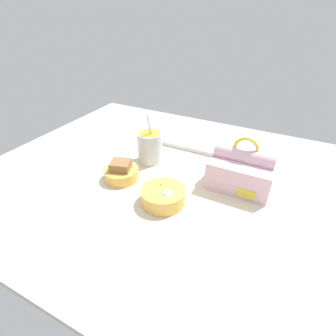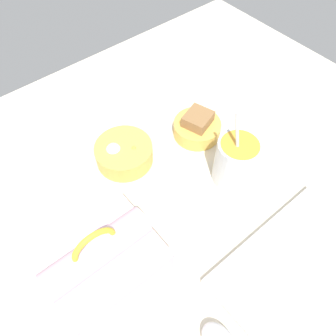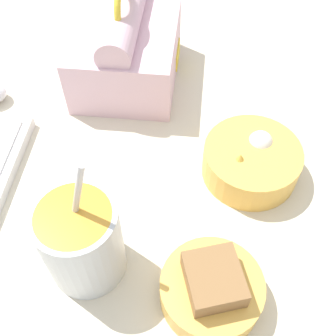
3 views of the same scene
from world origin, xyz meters
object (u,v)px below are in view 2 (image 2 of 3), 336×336
(soup_cup, at_px, (236,161))
(bento_bowl_snacks, at_px, (124,153))
(bento_bowl_sandwich, at_px, (197,127))
(lunch_bag, at_px, (102,263))
(keyboard, at_px, (287,256))

(soup_cup, distance_m, bento_bowl_snacks, 0.26)
(bento_bowl_sandwich, bearing_deg, bento_bowl_snacks, -14.02)
(lunch_bag, relative_size, bento_bowl_snacks, 1.48)
(lunch_bag, distance_m, soup_cup, 0.35)
(keyboard, bearing_deg, bento_bowl_snacks, -75.38)
(keyboard, height_order, bento_bowl_snacks, bento_bowl_snacks)
(lunch_bag, distance_m, bento_bowl_sandwich, 0.41)
(bento_bowl_snacks, bearing_deg, lunch_bag, 47.65)
(soup_cup, xyz_separation_m, bento_bowl_snacks, (0.16, -0.20, -0.04))
(soup_cup, height_order, bento_bowl_snacks, soup_cup)
(keyboard, relative_size, bento_bowl_sandwich, 2.77)
(soup_cup, height_order, bento_bowl_sandwich, soup_cup)
(soup_cup, relative_size, bento_bowl_sandwich, 1.66)
(bento_bowl_sandwich, height_order, bento_bowl_snacks, bento_bowl_sandwich)
(bento_bowl_sandwich, bearing_deg, lunch_bag, 22.65)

